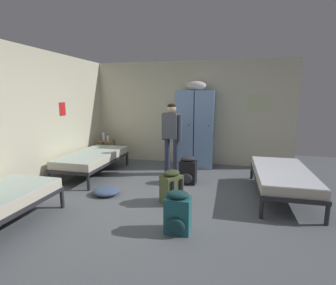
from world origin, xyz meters
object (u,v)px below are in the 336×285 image
(clothes_pile_denim, at_px, (106,191))
(backpack_olive, at_px, (171,187))
(backpack_teal, at_px, (178,213))
(shelf_unit, at_px, (107,149))
(backpack_black, at_px, (188,171))
(person_traveler, at_px, (172,132))
(bed_left_rear, at_px, (93,158))
(bed_right, at_px, (282,176))
(lotion_bottle, at_px, (108,138))
(locker_bank, at_px, (195,127))
(water_bottle, at_px, (104,136))

(clothes_pile_denim, bearing_deg, backpack_olive, -2.34)
(backpack_teal, bearing_deg, clothes_pile_denim, 147.48)
(shelf_unit, relative_size, backpack_black, 1.04)
(person_traveler, bearing_deg, shelf_unit, 159.57)
(bed_left_rear, relative_size, bed_right, 1.00)
(lotion_bottle, bearing_deg, locker_bank, 3.20)
(bed_left_rear, distance_m, person_traveler, 1.82)
(bed_right, relative_size, person_traveler, 1.22)
(locker_bank, relative_size, person_traveler, 1.33)
(bed_left_rear, bearing_deg, bed_right, -6.24)
(shelf_unit, bearing_deg, backpack_olive, -44.58)
(water_bottle, bearing_deg, bed_right, -20.95)
(water_bottle, distance_m, backpack_teal, 4.14)
(locker_bank, bearing_deg, water_bottle, -178.42)
(shelf_unit, xyz_separation_m, water_bottle, (-0.08, 0.02, 0.33))
(lotion_bottle, height_order, backpack_olive, lotion_bottle)
(locker_bank, bearing_deg, shelf_unit, -177.88)
(clothes_pile_denim, bearing_deg, backpack_teal, -32.52)
(lotion_bottle, bearing_deg, bed_right, -20.92)
(bed_right, relative_size, backpack_olive, 3.45)
(backpack_olive, bearing_deg, bed_right, 20.49)
(bed_left_rear, height_order, clothes_pile_denim, bed_left_rear)
(shelf_unit, bearing_deg, backpack_black, -27.64)
(person_traveler, xyz_separation_m, backpack_olive, (0.34, -1.52, -0.68))
(shelf_unit, relative_size, person_traveler, 0.37)
(shelf_unit, bearing_deg, lotion_bottle, -29.74)
(shelf_unit, relative_size, clothes_pile_denim, 1.16)
(bed_right, height_order, backpack_teal, backpack_teal)
(locker_bank, height_order, lotion_bottle, locker_bank)
(backpack_olive, height_order, backpack_teal, same)
(backpack_teal, bearing_deg, bed_left_rear, 139.34)
(bed_right, height_order, backpack_black, backpack_black)
(shelf_unit, relative_size, bed_right, 0.30)
(shelf_unit, bearing_deg, locker_bank, 2.12)
(person_traveler, relative_size, backpack_black, 2.84)
(locker_bank, bearing_deg, clothes_pile_denim, -118.91)
(water_bottle, height_order, clothes_pile_denim, water_bottle)
(locker_bank, xyz_separation_m, backpack_black, (0.05, -1.34, -0.71))
(water_bottle, xyz_separation_m, backpack_olive, (2.35, -2.26, -0.42))
(locker_bank, relative_size, water_bottle, 8.48)
(backpack_teal, bearing_deg, person_traveler, 104.67)
(lotion_bottle, bearing_deg, shelf_unit, 150.26)
(backpack_olive, bearing_deg, clothes_pile_denim, 177.66)
(backpack_teal, distance_m, clothes_pile_denim, 1.77)
(person_traveler, distance_m, lotion_bottle, 2.00)
(person_traveler, bearing_deg, bed_right, -21.67)
(locker_bank, xyz_separation_m, water_bottle, (-2.41, -0.07, -0.29))
(bed_right, bearing_deg, backpack_teal, -133.79)
(locker_bank, xyz_separation_m, backpack_olive, (-0.06, -2.32, -0.71))
(bed_left_rear, distance_m, water_bottle, 1.25)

